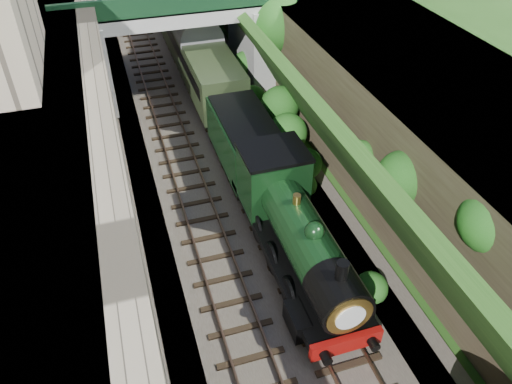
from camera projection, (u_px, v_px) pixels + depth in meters
name	position (u px, v px, depth m)	size (l,w,h in m)	color
trackbed	(198.00, 114.00, 31.73)	(10.00, 90.00, 0.20)	#473F38
retaining_wall	(99.00, 75.00, 28.32)	(1.00, 90.00, 7.00)	#756B56
street_plateau_left	(34.00, 84.00, 27.50)	(6.00, 90.00, 7.00)	#262628
street_plateau_right	(339.00, 50.00, 32.10)	(8.00, 90.00, 6.25)	#262628
embankment_slope	(281.00, 77.00, 30.11)	(4.82, 90.00, 6.63)	#1E4714
track_left	(167.00, 116.00, 31.17)	(2.50, 90.00, 0.20)	black
track_right	(216.00, 109.00, 31.92)	(2.50, 90.00, 0.20)	black
road_bridge	(195.00, 29.00, 32.48)	(16.00, 6.40, 7.25)	gray
tree	(280.00, 25.00, 31.37)	(3.60, 3.80, 6.60)	black
locomotive	(296.00, 232.00, 20.46)	(3.10, 10.23, 3.83)	black
tender	(245.00, 144.00, 26.14)	(2.70, 6.00, 3.05)	black
coach_front	(195.00, 47.00, 35.30)	(2.90, 18.00, 3.70)	black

